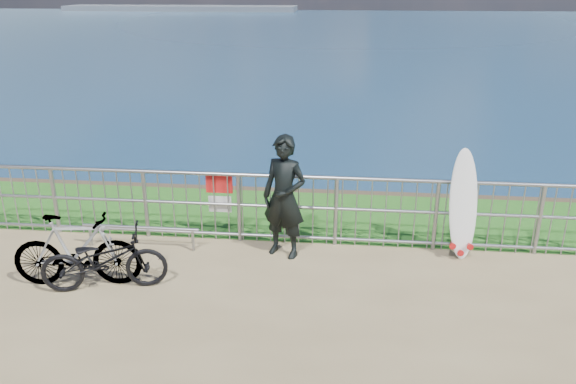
# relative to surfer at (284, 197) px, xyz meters

# --- Properties ---
(grass_strip) EXTENTS (120.00, 120.00, 0.00)m
(grass_strip) POSITION_rel_surfer_xyz_m (-0.25, 1.50, -0.91)
(grass_strip) COLOR #205F1A
(grass_strip) RESTS_ON ground
(seascape) EXTENTS (260.00, 260.00, 5.00)m
(seascape) POSITION_rel_surfer_xyz_m (-44.00, 146.29, -4.95)
(seascape) COLOR brown
(seascape) RESTS_ON ground
(railing) EXTENTS (10.06, 0.10, 1.13)m
(railing) POSITION_rel_surfer_xyz_m (-0.24, 0.41, -0.34)
(railing) COLOR gray
(railing) RESTS_ON ground
(surfer) EXTENTS (0.78, 0.65, 1.84)m
(surfer) POSITION_rel_surfer_xyz_m (0.00, 0.00, 0.00)
(surfer) COLOR black
(surfer) RESTS_ON ground
(surfboard) EXTENTS (0.49, 0.46, 1.64)m
(surfboard) POSITION_rel_surfer_xyz_m (2.59, 0.24, -0.17)
(surfboard) COLOR silver
(surfboard) RESTS_ON ground
(bicycle_near) EXTENTS (1.72, 0.96, 0.85)m
(bicycle_near) POSITION_rel_surfer_xyz_m (-2.25, -1.25, -0.49)
(bicycle_near) COLOR black
(bicycle_near) RESTS_ON ground
(bicycle_far) EXTENTS (1.75, 0.69, 1.02)m
(bicycle_far) POSITION_rel_surfer_xyz_m (-2.64, -1.18, -0.41)
(bicycle_far) COLOR black
(bicycle_far) RESTS_ON ground
(bike_rack) EXTENTS (1.81, 0.05, 0.38)m
(bike_rack) POSITION_rel_surfer_xyz_m (-2.20, -0.04, -0.61)
(bike_rack) COLOR gray
(bike_rack) RESTS_ON ground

